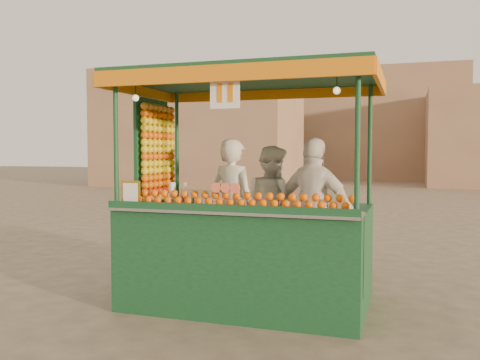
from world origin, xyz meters
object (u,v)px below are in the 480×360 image
(vendor_left, at_px, (233,206))
(vendor_middle, at_px, (272,208))
(juice_cart, at_px, (240,231))
(vendor_right, at_px, (315,209))

(vendor_left, height_order, vendor_middle, vendor_left)
(juice_cart, height_order, vendor_middle, juice_cart)
(vendor_left, relative_size, vendor_middle, 1.05)
(juice_cart, height_order, vendor_right, juice_cart)
(juice_cart, relative_size, vendor_right, 1.81)
(juice_cart, distance_m, vendor_middle, 0.63)
(juice_cart, relative_size, vendor_middle, 1.91)
(juice_cart, xyz_separation_m, vendor_left, (-0.18, 0.25, 0.26))
(vendor_right, bearing_deg, vendor_middle, -12.65)
(vendor_left, bearing_deg, vendor_middle, -130.16)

